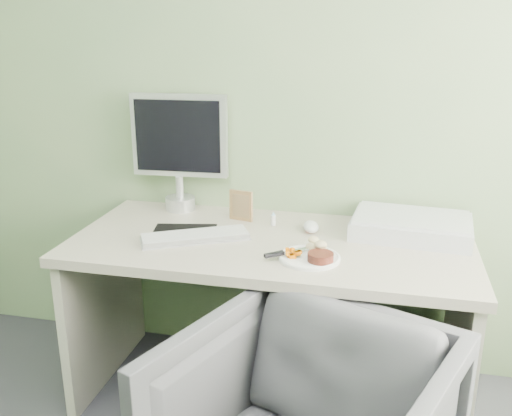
% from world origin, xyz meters
% --- Properties ---
extents(wall_back, '(3.50, 0.00, 3.50)m').
position_xyz_m(wall_back, '(0.00, 2.00, 1.35)').
color(wall_back, gray).
rests_on(wall_back, floor).
extents(desk, '(1.60, 0.75, 0.73)m').
position_xyz_m(desk, '(0.00, 1.62, 0.55)').
color(desk, beige).
rests_on(desk, floor).
extents(plate, '(0.23, 0.23, 0.01)m').
position_xyz_m(plate, '(0.18, 1.46, 0.74)').
color(plate, white).
rests_on(plate, desk).
extents(steak, '(0.10, 0.10, 0.03)m').
position_xyz_m(steak, '(0.22, 1.43, 0.76)').
color(steak, black).
rests_on(steak, plate).
extents(potato_pile, '(0.11, 0.10, 0.05)m').
position_xyz_m(potato_pile, '(0.20, 1.53, 0.77)').
color(potato_pile, '#A2884F').
rests_on(potato_pile, plate).
extents(carrot_heap, '(0.06, 0.05, 0.04)m').
position_xyz_m(carrot_heap, '(0.12, 1.45, 0.76)').
color(carrot_heap, orange).
rests_on(carrot_heap, plate).
extents(steak_knife, '(0.17, 0.15, 0.01)m').
position_xyz_m(steak_knife, '(0.08, 1.44, 0.75)').
color(steak_knife, silver).
rests_on(steak_knife, plate).
extents(mousepad, '(0.30, 0.27, 0.00)m').
position_xyz_m(mousepad, '(-0.37, 1.61, 0.73)').
color(mousepad, black).
rests_on(mousepad, desk).
extents(keyboard, '(0.43, 0.31, 0.02)m').
position_xyz_m(keyboard, '(-0.30, 1.56, 0.75)').
color(keyboard, white).
rests_on(keyboard, desk).
extents(computer_mouse, '(0.09, 0.13, 0.04)m').
position_xyz_m(computer_mouse, '(0.14, 1.76, 0.75)').
color(computer_mouse, white).
rests_on(computer_mouse, desk).
extents(photo_frame, '(0.11, 0.04, 0.14)m').
position_xyz_m(photo_frame, '(-0.18, 1.83, 0.80)').
color(photo_frame, olive).
rests_on(photo_frame, desk).
extents(eyedrop_bottle, '(0.02, 0.02, 0.06)m').
position_xyz_m(eyedrop_bottle, '(-0.02, 1.80, 0.76)').
color(eyedrop_bottle, white).
rests_on(eyedrop_bottle, desk).
extents(scanner, '(0.50, 0.36, 0.07)m').
position_xyz_m(scanner, '(0.55, 1.80, 0.77)').
color(scanner, silver).
rests_on(scanner, desk).
extents(monitor, '(0.44, 0.14, 0.53)m').
position_xyz_m(monitor, '(-0.49, 1.94, 1.03)').
color(monitor, silver).
rests_on(monitor, desk).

